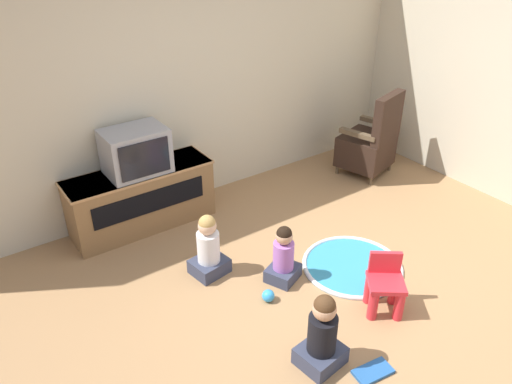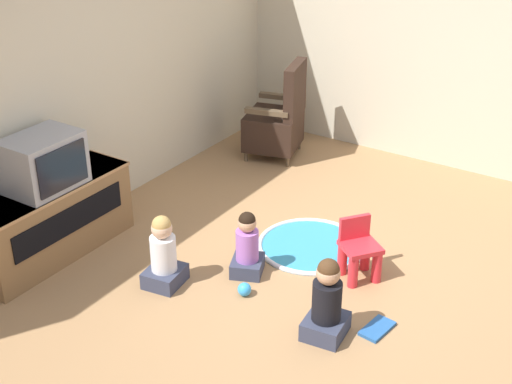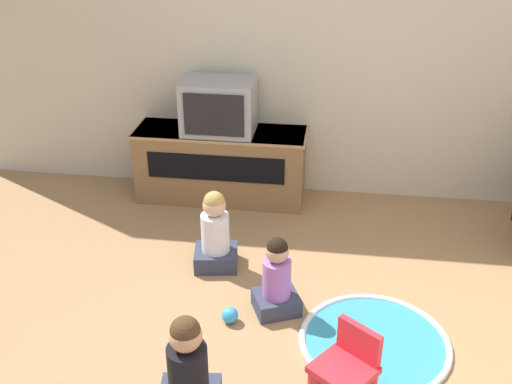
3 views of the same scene
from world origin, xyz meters
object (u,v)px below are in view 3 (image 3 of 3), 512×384
object	(u,v)px
child_watching_center	(188,373)
child_watching_right	(277,280)
yellow_kid_chair	(345,377)
toy_ball	(230,315)
television	(219,106)
tv_cabinet	(221,163)
child_watching_left	(215,235)

from	to	relation	value
child_watching_center	child_watching_right	world-z (taller)	child_watching_center
yellow_kid_chair	child_watching_center	xyz separation A→B (m)	(-0.75, -0.13, 0.05)
child_watching_center	child_watching_right	distance (m)	0.91
child_watching_right	toy_ball	xyz separation A→B (m)	(-0.26, -0.15, -0.17)
television	tv_cabinet	bearing A→B (deg)	90.00
child_watching_right	child_watching_center	bearing A→B (deg)	-134.97
tv_cabinet	child_watching_right	distance (m)	1.55
child_watching_left	toy_ball	bearing A→B (deg)	-79.73
child_watching_left	child_watching_center	bearing A→B (deg)	-93.21
yellow_kid_chair	toy_ball	bearing A→B (deg)	176.78
yellow_kid_chair	child_watching_right	bearing A→B (deg)	156.83
tv_cabinet	toy_ball	size ratio (longest dim) A/B	13.74
television	child_watching_left	xyz separation A→B (m)	(0.15, -0.98, -0.55)
toy_ball	tv_cabinet	bearing A→B (deg)	102.52
child_watching_left	television	bearing A→B (deg)	90.04
tv_cabinet	yellow_kid_chair	size ratio (longest dim) A/B	2.97
child_watching_center	toy_ball	size ratio (longest dim) A/B	5.83
child_watching_left	toy_ball	world-z (taller)	child_watching_left
tv_cabinet	child_watching_center	distance (m)	2.28
yellow_kid_chair	child_watching_center	distance (m)	0.76
television	child_watching_center	bearing A→B (deg)	-83.08
tv_cabinet	child_watching_right	size ratio (longest dim) A/B	2.67
toy_ball	child_watching_left	bearing A→B (deg)	108.97
television	child_watching_left	size ratio (longest dim) A/B	0.98
yellow_kid_chair	child_watching_center	size ratio (longest dim) A/B	0.79
child_watching_right	tv_cabinet	bearing A→B (deg)	89.90
television	toy_ball	size ratio (longest dim) A/B	5.56
television	child_watching_center	distance (m)	2.34
yellow_kid_chair	toy_ball	world-z (taller)	yellow_kid_chair
child_watching_center	toy_ball	distance (m)	0.73
child_watching_left	toy_ball	distance (m)	0.64
child_watching_left	child_watching_right	distance (m)	0.62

